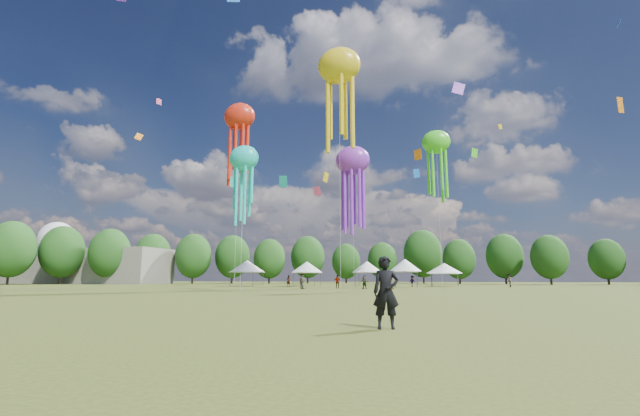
# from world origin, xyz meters

# --- Properties ---
(ground) EXTENTS (300.00, 300.00, 0.00)m
(ground) POSITION_xyz_m (0.00, 0.00, 0.00)
(ground) COLOR #384416
(ground) RESTS_ON ground
(observer_main) EXTENTS (0.72, 0.56, 1.75)m
(observer_main) POSITION_xyz_m (8.50, -2.66, 0.88)
(observer_main) COLOR black
(observer_main) RESTS_ON ground
(spectator_near) EXTENTS (1.13, 1.10, 1.83)m
(spectator_near) POSITION_xyz_m (-6.00, 35.41, 0.91)
(spectator_near) COLOR gray
(spectator_near) RESTS_ON ground
(spectators_far) EXTENTS (32.27, 17.97, 1.91)m
(spectators_far) POSITION_xyz_m (4.46, 46.47, 0.87)
(spectators_far) COLOR gray
(spectators_far) RESTS_ON ground
(festival_tents) EXTENTS (36.28, 12.12, 4.14)m
(festival_tents) POSITION_xyz_m (-5.11, 55.10, 3.04)
(festival_tents) COLOR #47474C
(festival_tents) RESTS_ON ground
(show_kites) EXTENTS (32.20, 19.37, 30.19)m
(show_kites) POSITION_xyz_m (-5.84, 38.43, 20.45)
(show_kites) COLOR purple
(show_kites) RESTS_ON ground
(small_kites) EXTENTS (69.50, 56.51, 46.34)m
(small_kites) POSITION_xyz_m (1.36, 42.97, 29.72)
(small_kites) COLOR purple
(small_kites) RESTS_ON ground
(treeline) EXTENTS (201.57, 95.24, 13.43)m
(treeline) POSITION_xyz_m (-3.87, 62.51, 6.54)
(treeline) COLOR #38281C
(treeline) RESTS_ON ground
(hangar) EXTENTS (40.00, 12.00, 8.00)m
(hangar) POSITION_xyz_m (-72.00, 72.00, 4.00)
(hangar) COLOR gray
(hangar) RESTS_ON ground
(radome) EXTENTS (9.00, 9.00, 16.00)m
(radome) POSITION_xyz_m (-88.00, 78.00, 9.99)
(radome) COLOR white
(radome) RESTS_ON ground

